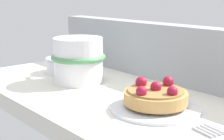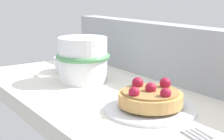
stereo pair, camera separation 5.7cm
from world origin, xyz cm
name	(u,v)px [view 1 (the left image)]	position (x,y,z in cm)	size (l,w,h in cm)	color
ground_plane	(134,107)	(0.00, 0.00, -1.48)	(73.91, 31.41, 2.95)	silver
window_rail_back	(185,55)	(0.00, 13.50, 5.59)	(72.43, 4.41, 11.18)	#9EA3A8
dessert_plate	(155,106)	(5.84, -1.35, 0.45)	(13.75, 13.75, 0.96)	silver
raspberry_tart	(155,95)	(5.81, -1.33, 2.16)	(9.60, 9.60, 3.54)	tan
coffee_mug	(78,60)	(-14.71, -0.96, 4.47)	(13.82, 10.62, 8.78)	white
sugar_bowl	(62,64)	(-23.48, 0.95, 1.81)	(7.48, 7.48, 3.36)	silver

